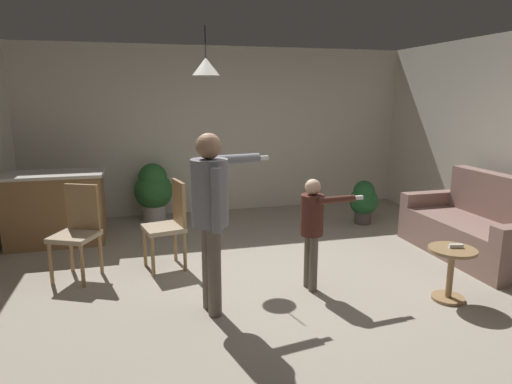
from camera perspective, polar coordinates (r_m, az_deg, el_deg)
ground at (r=4.75m, az=2.94°, el=-11.69°), size 7.68×7.68×0.00m
wall_back at (r=7.47m, az=-4.43°, el=7.87°), size 6.40×0.10×2.70m
couch_floral at (r=6.04m, az=26.39°, el=-4.33°), size 0.86×1.80×1.00m
kitchen_counter at (r=6.39m, az=-24.37°, el=-1.91°), size 1.26×0.66×0.95m
side_table_by_couch at (r=4.66m, az=23.77°, el=-8.90°), size 0.44×0.44×0.52m
person_adult at (r=3.87m, az=-5.75°, el=-1.55°), size 0.77×0.55×1.62m
person_child at (r=4.42m, az=7.32°, el=-3.83°), size 0.60×0.33×1.14m
dining_chair_by_counter at (r=5.11m, az=-21.93°, el=-4.32°), size 0.56×0.56×1.00m
dining_chair_near_wall at (r=5.08m, az=-11.03°, el=-3.72°), size 0.50×0.50×1.00m
potted_plant_corner at (r=7.07m, az=-13.06°, el=0.34°), size 0.59×0.59×0.90m
potted_plant_by_wall at (r=6.94m, az=13.68°, el=-1.02°), size 0.43×0.43×0.66m
spare_remote_on_table at (r=4.62m, az=24.32°, el=-6.35°), size 0.13×0.07×0.04m
ceiling_light_pendant at (r=5.30m, az=-6.47°, el=15.73°), size 0.32×0.32×0.55m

